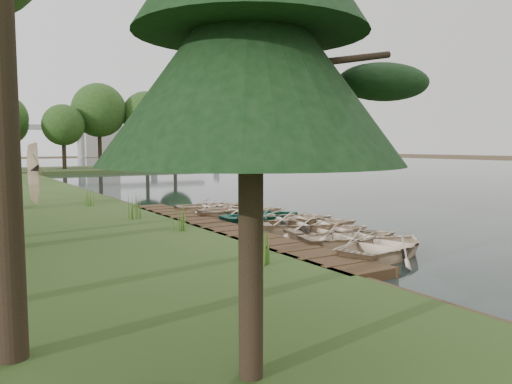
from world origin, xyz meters
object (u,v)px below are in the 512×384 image
rowboat_1 (352,235)px  stored_rowboat (37,199)px  rowboat_0 (387,244)px  boardwalk (220,230)px  rowboat_2 (330,228)px

rowboat_1 → stored_rowboat: stored_rowboat is taller
stored_rowboat → rowboat_0: bearing=-155.1°
boardwalk → stored_rowboat: stored_rowboat is taller
stored_rowboat → rowboat_1: bearing=-152.1°
boardwalk → rowboat_2: rowboat_2 is taller
rowboat_1 → rowboat_2: rowboat_1 is taller
boardwalk → rowboat_1: rowboat_1 is taller
rowboat_1 → stored_rowboat: bearing=36.5°
boardwalk → rowboat_1: bearing=-60.4°
stored_rowboat → rowboat_2: bearing=-148.6°
rowboat_2 → boardwalk: bearing=53.1°
boardwalk → rowboat_0: bearing=-69.4°
boardwalk → rowboat_0: (2.32, -6.16, 0.29)m
stored_rowboat → boardwalk: bearing=-153.6°
rowboat_0 → boardwalk: bearing=4.3°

